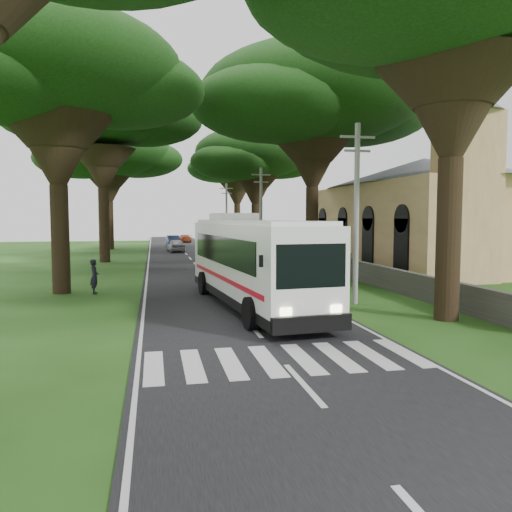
{
  "coord_description": "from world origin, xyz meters",
  "views": [
    {
      "loc": [
        -3.36,
        -14.85,
        3.89
      ],
      "look_at": [
        1.02,
        6.36,
        2.2
      ],
      "focal_mm": 35.0,
      "sensor_mm": 36.0,
      "label": 1
    }
  ],
  "objects": [
    {
      "name": "tree_r_mida",
      "position": [
        8.0,
        20.0,
        12.37
      ],
      "size": [
        16.26,
        16.26,
        15.91
      ],
      "color": "black",
      "rests_on": "ground"
    },
    {
      "name": "distant_car_c",
      "position": [
        1.27,
        62.28,
        0.62
      ],
      "size": [
        2.36,
        4.3,
        1.18
      ],
      "primitive_type": "imported",
      "rotation": [
        0.0,
        0.0,
        3.32
      ],
      "color": "#9D3A16",
      "rests_on": "road"
    },
    {
      "name": "ground",
      "position": [
        0.0,
        0.0,
        0.0
      ],
      "size": [
        140.0,
        140.0,
        0.0
      ],
      "primitive_type": "plane",
      "color": "#234814",
      "rests_on": "ground"
    },
    {
      "name": "pole_far",
      "position": [
        5.5,
        46.0,
        4.18
      ],
      "size": [
        1.6,
        0.24,
        8.0
      ],
      "color": "gray",
      "rests_on": "ground"
    },
    {
      "name": "pedestrian",
      "position": [
        -6.31,
        11.38,
        0.88
      ],
      "size": [
        0.47,
        0.68,
        1.76
      ],
      "primitive_type": "imported",
      "rotation": [
        0.0,
        0.0,
        1.65
      ],
      "color": "black",
      "rests_on": "ground"
    },
    {
      "name": "tree_l_midb",
      "position": [
        -7.5,
        30.0,
        12.93
      ],
      "size": [
        14.47,
        14.47,
        16.15
      ],
      "color": "black",
      "rests_on": "ground"
    },
    {
      "name": "coach_bus",
      "position": [
        0.79,
        6.19,
        2.02
      ],
      "size": [
        3.93,
        12.95,
        3.76
      ],
      "rotation": [
        0.0,
        0.0,
        0.1
      ],
      "color": "white",
      "rests_on": "ground"
    },
    {
      "name": "pole_mid",
      "position": [
        5.5,
        26.0,
        4.18
      ],
      "size": [
        1.6,
        0.24,
        8.0
      ],
      "color": "gray",
      "rests_on": "ground"
    },
    {
      "name": "tree_l_far",
      "position": [
        -8.5,
        48.0,
        11.57
      ],
      "size": [
        14.9,
        14.9,
        14.84
      ],
      "color": "black",
      "rests_on": "ground"
    },
    {
      "name": "pole_near",
      "position": [
        5.5,
        6.0,
        4.18
      ],
      "size": [
        1.6,
        0.24,
        8.0
      ],
      "color": "gray",
      "rests_on": "ground"
    },
    {
      "name": "distant_car_a",
      "position": [
        -0.91,
        41.02,
        0.75
      ],
      "size": [
        2.01,
        4.35,
        1.44
      ],
      "primitive_type": "imported",
      "rotation": [
        0.0,
        0.0,
        3.22
      ],
      "color": "#9E9DA2",
      "rests_on": "road"
    },
    {
      "name": "tree_l_mida",
      "position": [
        -8.0,
        12.0,
        11.06
      ],
      "size": [
        12.58,
        12.58,
        13.91
      ],
      "color": "black",
      "rests_on": "ground"
    },
    {
      "name": "tree_r_far",
      "position": [
        8.5,
        56.0,
        11.52
      ],
      "size": [
        13.07,
        13.07,
        14.47
      ],
      "color": "black",
      "rests_on": "ground"
    },
    {
      "name": "distant_car_b",
      "position": [
        -0.8,
        51.95,
        0.75
      ],
      "size": [
        1.87,
        4.46,
        1.43
      ],
      "primitive_type": "imported",
      "rotation": [
        0.0,
        0.0,
        0.08
      ],
      "color": "navy",
      "rests_on": "road"
    },
    {
      "name": "tree_r_midb",
      "position": [
        7.5,
        38.0,
        10.56
      ],
      "size": [
        12.92,
        12.92,
        13.46
      ],
      "color": "black",
      "rests_on": "ground"
    },
    {
      "name": "property_wall",
      "position": [
        9.0,
        24.0,
        0.6
      ],
      "size": [
        0.35,
        50.0,
        1.2
      ],
      "primitive_type": "cube",
      "color": "#383533",
      "rests_on": "ground"
    },
    {
      "name": "road",
      "position": [
        0.0,
        25.0,
        0.01
      ],
      "size": [
        8.0,
        120.0,
        0.04
      ],
      "primitive_type": "cube",
      "color": "black",
      "rests_on": "ground"
    },
    {
      "name": "crosswalk",
      "position": [
        0.0,
        -2.0,
        0.0
      ],
      "size": [
        8.0,
        3.0,
        0.01
      ],
      "primitive_type": "cube",
      "color": "silver",
      "rests_on": "ground"
    },
    {
      "name": "church",
      "position": [
        17.86,
        21.55,
        4.91
      ],
      "size": [
        14.0,
        24.0,
        11.6
      ],
      "color": "tan",
      "rests_on": "ground"
    }
  ]
}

